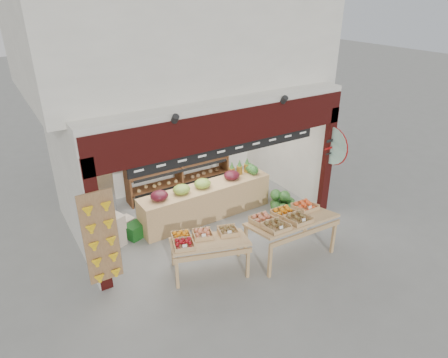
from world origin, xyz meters
TOP-DOWN VIEW (x-y plane):
  - ground at (0.00, 0.00)m, footprint 60.00×60.00m
  - shop_structure at (0.00, 1.61)m, footprint 6.36×5.12m
  - banana_board at (-2.73, -1.17)m, footprint 0.60×0.15m
  - gift_sign at (2.75, -1.15)m, footprint 0.04×0.93m
  - back_shelving at (0.13, 1.70)m, footprint 2.89×0.47m
  - refrigerator at (-2.20, 1.57)m, footprint 0.92×0.92m
  - cardboard_stack at (-1.99, 0.27)m, footprint 1.09×0.92m
  - mid_counter at (0.09, 0.17)m, footprint 3.33×0.72m
  - display_table_left at (-0.94, -1.57)m, footprint 1.66×1.25m
  - display_table_right at (0.77, -2.00)m, footprint 1.77×1.03m
  - watermelon_pile at (1.90, -0.58)m, footprint 0.73×0.70m

SIDE VIEW (x-z plane):
  - ground at x=0.00m, z-range 0.00..0.00m
  - watermelon_pile at x=1.90m, z-range -0.07..0.46m
  - cardboard_stack at x=-1.99m, z-range -0.10..0.63m
  - mid_counter at x=0.09m, z-range -0.07..0.98m
  - display_table_left at x=-0.94m, z-range 0.24..1.20m
  - display_table_right at x=0.77m, z-range 0.31..1.40m
  - refrigerator at x=-2.20m, z-range 0.00..1.85m
  - banana_board at x=-2.73m, z-range 0.22..2.02m
  - back_shelving at x=0.13m, z-range 0.22..2.02m
  - gift_sign at x=2.75m, z-range 1.29..2.21m
  - shop_structure at x=0.00m, z-range 1.22..6.62m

